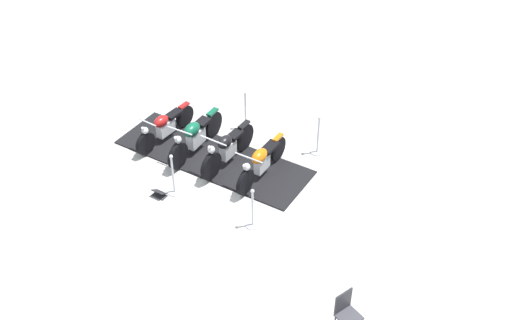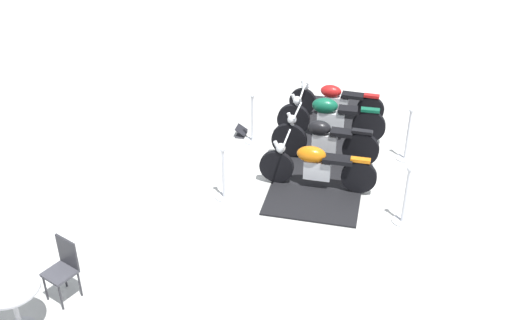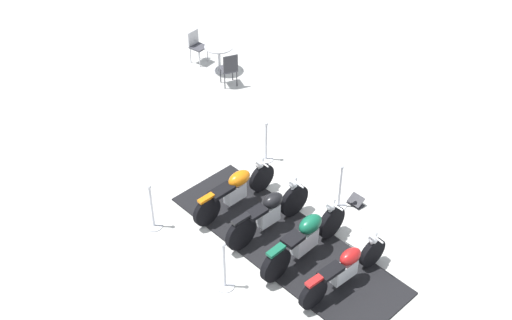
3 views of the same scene
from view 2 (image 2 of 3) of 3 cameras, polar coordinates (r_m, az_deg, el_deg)
The scene contains 13 objects.
ground_plane at distance 12.49m, azimuth 6.79°, elevation 0.97°, with size 80.00×80.00×0.00m, color silver.
display_platform at distance 12.48m, azimuth 6.80°, elevation 1.05°, with size 5.16×1.69×0.04m, color black.
motorcycle_maroon at distance 13.60m, azimuth 7.59°, elevation 5.69°, with size 1.83×1.35×0.91m.
motorcycle_forest at distance 12.68m, azimuth 7.06°, elevation 4.11°, with size 1.83×1.59×1.03m.
motorcycle_black at distance 11.82m, azimuth 6.49°, elevation 1.98°, with size 1.78×1.39×1.05m.
motorcycle_copper at distance 10.97m, azimuth 5.77°, elevation -0.46°, with size 1.77×1.45×0.95m.
stanchion_left_rear at distance 10.41m, azimuth 14.06°, elevation -4.26°, with size 0.35×0.35×1.11m.
stanchion_left_mid at distance 12.29m, azimuth 14.29°, elevation 1.52°, with size 0.35×0.35×1.14m.
stanchion_right_mid at distance 12.56m, azimuth -0.35°, elevation 3.17°, with size 0.35×0.35×1.12m.
stanchion_right_rear at distance 10.74m, azimuth -3.12°, elevation -2.15°, with size 0.33×0.33×1.05m.
info_placard at distance 12.95m, azimuth -1.42°, elevation 2.66°, with size 0.38×0.40×0.21m.
cafe_table at distance 8.67m, azimuth -22.37°, elevation -12.17°, with size 0.79×0.79×0.77m.
cafe_chair_across_table at distance 9.00m, azimuth -18.05°, elevation -9.66°, with size 0.50×0.50×0.96m.
Camera 2 is at (7.62, -7.75, 6.16)m, focal length 41.59 mm.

